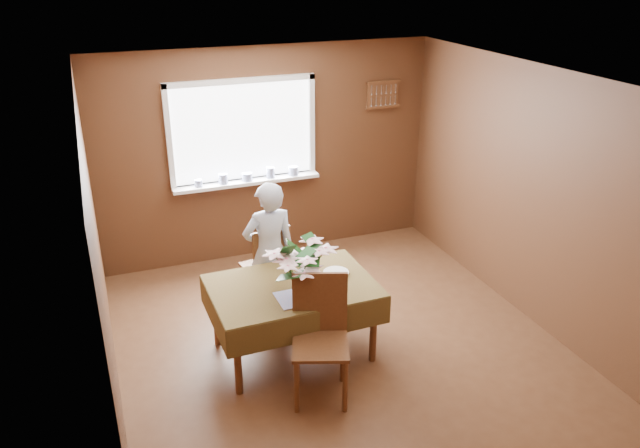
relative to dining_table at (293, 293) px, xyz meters
name	(u,v)px	position (x,y,z in m)	size (l,w,h in m)	color
floor	(341,347)	(0.44, -0.10, -0.63)	(4.50, 4.50, 0.00)	#54321D
ceiling	(345,81)	(0.44, -0.10, 1.87)	(4.50, 4.50, 0.00)	white
wall_back	(269,154)	(0.44, 2.15, 0.62)	(4.00, 4.00, 0.00)	brown
wall_front	(499,380)	(0.44, -2.35, 0.62)	(4.00, 4.00, 0.00)	brown
wall_left	(100,265)	(-1.56, -0.10, 0.62)	(4.50, 4.50, 0.00)	brown
wall_right	(533,197)	(2.44, -0.10, 0.62)	(4.50, 4.50, 0.00)	brown
window_assembly	(245,150)	(0.14, 2.10, 0.73)	(1.72, 0.20, 1.22)	white
spoon_rack	(383,95)	(1.89, 2.12, 1.22)	(0.44, 0.05, 0.33)	brown
dining_table	(293,293)	(0.00, 0.00, 0.00)	(1.48, 1.02, 0.72)	brown
chair_far	(268,264)	(0.01, 0.82, -0.11)	(0.47, 0.47, 0.95)	brown
chair_near	(320,332)	(0.04, -0.59, -0.06)	(0.58, 0.58, 1.06)	brown
seated_woman	(269,252)	(-0.01, 0.67, 0.10)	(0.53, 0.35, 1.45)	white
flower_bouquet	(298,265)	(-0.02, -0.21, 0.39)	(0.54, 0.54, 0.46)	white
side_plate	(336,272)	(0.45, 0.07, 0.09)	(0.24, 0.24, 0.01)	white
table_knife	(325,291)	(0.22, -0.22, 0.09)	(0.02, 0.24, 0.00)	silver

